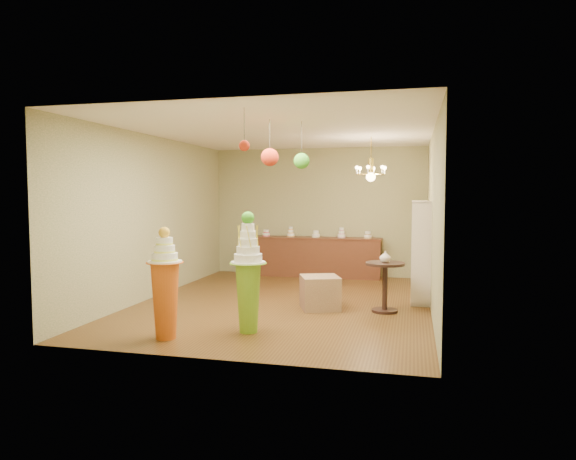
% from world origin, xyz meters
% --- Properties ---
extents(floor, '(6.50, 6.50, 0.00)m').
position_xyz_m(floor, '(0.00, 0.00, 0.00)').
color(floor, '#523416').
rests_on(floor, ground).
extents(ceiling, '(6.50, 6.50, 0.00)m').
position_xyz_m(ceiling, '(0.00, 0.00, 3.00)').
color(ceiling, white).
rests_on(ceiling, ground).
extents(wall_back, '(5.00, 0.04, 3.00)m').
position_xyz_m(wall_back, '(0.00, 3.25, 1.50)').
color(wall_back, '#98976C').
rests_on(wall_back, ground).
extents(wall_front, '(5.00, 0.04, 3.00)m').
position_xyz_m(wall_front, '(0.00, -3.25, 1.50)').
color(wall_front, '#98976C').
rests_on(wall_front, ground).
extents(wall_left, '(0.04, 6.50, 3.00)m').
position_xyz_m(wall_left, '(-2.50, 0.00, 1.50)').
color(wall_left, '#98976C').
rests_on(wall_left, ground).
extents(wall_right, '(0.04, 6.50, 3.00)m').
position_xyz_m(wall_right, '(2.50, 0.00, 1.50)').
color(wall_right, '#98976C').
rests_on(wall_right, ground).
extents(pedestal_green, '(0.57, 0.57, 1.68)m').
position_xyz_m(pedestal_green, '(-0.02, -2.02, 0.70)').
color(pedestal_green, '#70A824').
rests_on(pedestal_green, floor).
extents(pedestal_orange, '(0.47, 0.47, 1.49)m').
position_xyz_m(pedestal_orange, '(-0.99, -2.58, 0.63)').
color(pedestal_orange, '#C65617').
rests_on(pedestal_orange, floor).
extents(burlap_riser, '(0.79, 0.79, 0.55)m').
position_xyz_m(burlap_riser, '(0.70, -0.36, 0.28)').
color(burlap_riser, '#8D6B4D').
rests_on(burlap_riser, floor).
extents(sideboard, '(3.04, 0.54, 1.16)m').
position_xyz_m(sideboard, '(0.00, 2.97, 0.48)').
color(sideboard, '#562B1B').
rests_on(sideboard, floor).
extents(shelving_unit, '(0.33, 1.20, 1.80)m').
position_xyz_m(shelving_unit, '(2.34, 0.80, 0.90)').
color(shelving_unit, silver).
rests_on(shelving_unit, floor).
extents(round_table, '(0.66, 0.66, 0.81)m').
position_xyz_m(round_table, '(1.76, -0.32, 0.53)').
color(round_table, black).
rests_on(round_table, floor).
extents(vase, '(0.22, 0.22, 0.19)m').
position_xyz_m(vase, '(1.76, -0.32, 0.91)').
color(vase, silver).
rests_on(vase, round_table).
extents(pom_red_left, '(0.26, 0.26, 0.67)m').
position_xyz_m(pom_red_left, '(0.16, -1.53, 2.46)').
color(pom_red_left, '#393329').
rests_on(pom_red_left, ceiling).
extents(pom_green_mid, '(0.23, 0.23, 0.70)m').
position_xyz_m(pom_green_mid, '(0.57, -1.25, 2.41)').
color(pom_green_mid, '#393329').
rests_on(pom_green_mid, ceiling).
extents(pom_red_right, '(0.14, 0.14, 0.54)m').
position_xyz_m(pom_red_right, '(0.12, -2.56, 2.53)').
color(pom_red_right, '#393329').
rests_on(pom_red_right, ceiling).
extents(chandelier, '(0.83, 0.83, 0.85)m').
position_xyz_m(chandelier, '(1.40, 1.09, 2.30)').
color(chandelier, gold).
rests_on(chandelier, ceiling).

